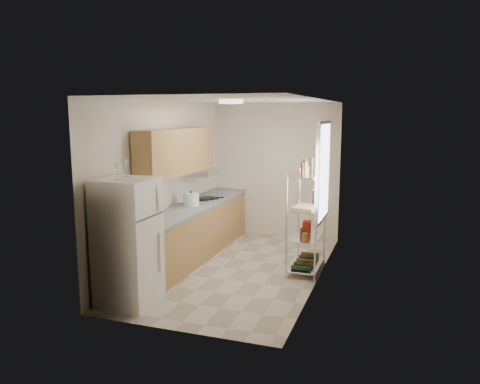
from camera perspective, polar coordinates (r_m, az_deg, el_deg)
The scene contains 16 objects.
room at distance 7.08m, azimuth -0.24°, elevation 0.58°, with size 2.52×4.42×2.62m.
counter_run at distance 7.99m, azimuth -5.45°, elevation -4.63°, with size 0.63×3.51×0.90m.
upper_cabinets at distance 7.52m, azimuth -7.62°, elevation 4.93°, with size 0.33×2.20×0.72m, color #A17544.
range_hood at distance 8.26m, azimuth -4.74°, elevation 2.47°, with size 0.50×0.60×0.12m, color #B7BABC.
window at distance 7.09m, azimuth 10.10°, elevation 2.48°, with size 0.06×1.00×1.46m, color white.
bakers_rack at distance 7.14m, azimuth 8.19°, elevation -1.01°, with size 0.45×0.90×1.73m.
ceiling_dome at distance 6.72m, azimuth -1.11°, elevation 10.96°, with size 0.34×0.34×0.06m, color white.
refrigerator at distance 6.05m, azimuth -13.52°, elevation -6.01°, with size 0.67×0.67×1.62m, color white.
wine_glass_a at distance 5.80m, azimuth -14.79°, elevation 2.39°, with size 0.07×0.07×0.19m, color silver, non-canonical shape.
wine_glass_b at distance 6.05m, azimuth -13.71°, elevation 2.81°, with size 0.08×0.08×0.21m, color silver, non-canonical shape.
rice_cooker at distance 7.75m, azimuth -5.97°, elevation -0.90°, with size 0.26×0.26×0.21m, color white.
frying_pan_large at distance 8.24m, azimuth -4.58°, elevation -0.86°, with size 0.24×0.24×0.04m, color black.
frying_pan_small at distance 8.32m, azimuth -3.80°, elevation -0.74°, with size 0.22×0.22×0.04m, color black.
cutting_board at distance 7.05m, azimuth 8.07°, elevation -1.83°, with size 0.35×0.45×0.03m, color tan.
espresso_machine at distance 7.31m, azimuth 9.41°, elevation -0.56°, with size 0.15×0.22×0.26m, color black.
storage_bag at distance 7.45m, azimuth 8.13°, elevation -4.18°, with size 0.11×0.15×0.18m, color maroon.
Camera 1 is at (2.31, -6.61, 2.41)m, focal length 35.00 mm.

